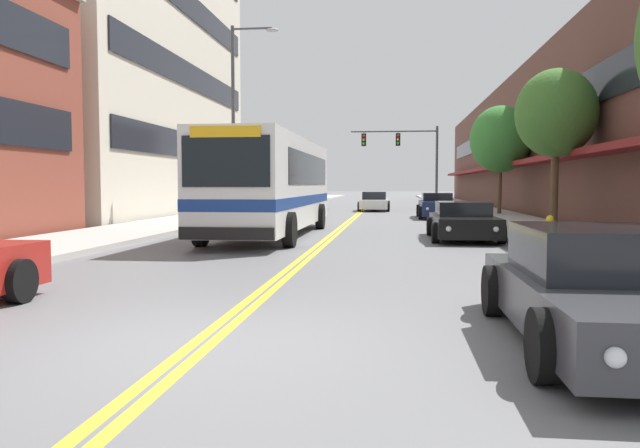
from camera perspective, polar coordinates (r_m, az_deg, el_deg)
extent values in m
plane|color=slate|center=(43.84, 4.00, 1.31)|extent=(240.00, 240.00, 0.00)
cube|color=#B2ADA5|center=(44.80, -5.44, 1.46)|extent=(3.71, 106.00, 0.16)
cube|color=#B2ADA5|center=(44.10, 13.59, 1.34)|extent=(3.71, 106.00, 0.16)
cube|color=yellow|center=(43.85, 3.87, 1.32)|extent=(0.14, 106.00, 0.01)
cube|color=yellow|center=(43.84, 4.13, 1.31)|extent=(0.14, 106.00, 0.01)
cube|color=beige|center=(40.47, -20.23, 17.89)|extent=(12.00, 22.95, 23.77)
cube|color=black|center=(36.94, -11.51, 6.96)|extent=(0.08, 21.11, 1.40)
cube|color=black|center=(37.39, -11.59, 13.04)|extent=(0.08, 21.11, 1.40)
cube|color=black|center=(38.24, -11.67, 18.90)|extent=(0.08, 21.11, 1.40)
cube|color=brown|center=(45.28, 21.42, 6.67)|extent=(8.00, 68.00, 8.73)
cube|color=maroon|center=(44.30, 15.65, 4.96)|extent=(1.10, 61.20, 0.24)
cube|color=black|center=(44.51, 16.36, 8.18)|extent=(0.08, 61.20, 1.40)
cube|color=silver|center=(21.70, -4.38, 3.76)|extent=(2.51, 12.02, 2.94)
cube|color=navy|center=(21.71, -4.37, 2.21)|extent=(2.53, 12.04, 0.32)
cube|color=black|center=(22.30, -4.09, 4.97)|extent=(2.54, 9.37, 1.06)
cube|color=black|center=(15.84, -8.62, 5.70)|extent=(2.26, 0.04, 1.29)
cube|color=yellow|center=(15.87, -8.66, 8.35)|extent=(1.81, 0.06, 0.28)
cube|color=black|center=(15.86, -8.58, -0.88)|extent=(2.46, 0.08, 0.32)
cylinder|color=black|center=(18.10, -10.87, -0.45)|extent=(0.30, 1.00, 1.00)
cylinder|color=black|center=(17.50, -2.81, -0.52)|extent=(0.30, 1.00, 1.00)
cylinder|color=black|center=(25.23, -5.79, 0.73)|extent=(0.30, 1.00, 1.00)
cylinder|color=black|center=(24.80, 0.03, 0.70)|extent=(0.30, 1.00, 1.00)
cylinder|color=black|center=(10.32, -25.77, -4.72)|extent=(0.22, 0.66, 0.66)
cube|color=red|center=(11.21, -24.50, -2.89)|extent=(0.18, 0.04, 0.10)
cube|color=beige|center=(35.18, -3.85, 1.52)|extent=(1.85, 4.74, 0.57)
cube|color=black|center=(35.35, -3.79, 2.34)|extent=(1.59, 2.09, 0.43)
cylinder|color=black|center=(33.93, -5.87, 1.21)|extent=(0.22, 0.69, 0.69)
cylinder|color=black|center=(33.57, -2.72, 1.20)|extent=(0.22, 0.69, 0.69)
cylinder|color=black|center=(36.80, -4.87, 1.40)|extent=(0.22, 0.69, 0.69)
cylinder|color=black|center=(36.47, -1.96, 1.40)|extent=(0.22, 0.69, 0.69)
sphere|color=silver|center=(32.96, -5.72, 1.42)|extent=(0.16, 0.16, 0.16)
sphere|color=silver|center=(32.71, -3.50, 1.41)|extent=(0.16, 0.16, 0.16)
cube|color=red|center=(37.64, -4.18, 1.70)|extent=(0.18, 0.04, 0.10)
cube|color=red|center=(37.41, -2.17, 1.69)|extent=(0.18, 0.04, 0.10)
cube|color=#38383D|center=(7.55, 24.24, -6.60)|extent=(1.81, 4.67, 0.56)
cube|color=black|center=(7.65, 23.93, -2.27)|extent=(1.56, 2.05, 0.54)
cylinder|color=black|center=(5.97, 19.81, -10.42)|extent=(0.22, 0.68, 0.68)
cylinder|color=black|center=(8.75, 15.51, -5.88)|extent=(0.22, 0.68, 0.68)
cylinder|color=black|center=(9.22, 27.04, -5.67)|extent=(0.22, 0.68, 0.68)
sphere|color=silver|center=(5.16, 25.40, -10.97)|extent=(0.16, 0.16, 0.16)
cube|color=red|center=(9.65, 16.34, -4.08)|extent=(0.18, 0.04, 0.10)
cube|color=red|center=(9.95, 23.78, -4.01)|extent=(0.18, 0.04, 0.10)
cube|color=#19234C|center=(33.42, 10.62, 1.47)|extent=(1.74, 4.73, 0.72)
cube|color=black|center=(33.59, 10.61, 2.46)|extent=(1.49, 2.08, 0.43)
cylinder|color=black|center=(31.92, 9.20, 1.01)|extent=(0.22, 0.66, 0.66)
cylinder|color=black|center=(32.04, 12.38, 0.98)|extent=(0.22, 0.66, 0.66)
cylinder|color=black|center=(34.85, 9.00, 1.23)|extent=(0.22, 0.66, 0.66)
cylinder|color=black|center=(34.96, 11.91, 1.20)|extent=(0.22, 0.66, 0.66)
sphere|color=silver|center=(31.00, 9.80, 1.38)|extent=(0.16, 0.16, 0.16)
sphere|color=silver|center=(31.09, 12.04, 1.36)|extent=(0.16, 0.16, 0.16)
cube|color=red|center=(35.76, 9.37, 1.68)|extent=(0.18, 0.04, 0.10)
cube|color=red|center=(35.83, 11.37, 1.66)|extent=(0.18, 0.04, 0.10)
cube|color=black|center=(20.59, 12.95, -0.07)|extent=(1.89, 4.66, 0.59)
cube|color=black|center=(20.75, 12.92, 1.39)|extent=(1.63, 2.05, 0.45)
cylinder|color=black|center=(19.08, 10.52, -0.79)|extent=(0.22, 0.63, 0.63)
cylinder|color=black|center=(19.30, 16.27, -0.83)|extent=(0.22, 0.63, 0.63)
cylinder|color=black|center=(21.96, 10.03, -0.21)|extent=(0.22, 0.63, 0.63)
cylinder|color=black|center=(22.15, 15.04, -0.25)|extent=(0.22, 0.63, 0.63)
sphere|color=silver|center=(18.19, 11.68, -0.44)|extent=(0.16, 0.16, 0.16)
sphere|color=silver|center=(18.35, 15.80, -0.46)|extent=(0.16, 0.16, 0.16)
cube|color=red|center=(22.86, 10.62, 0.39)|extent=(0.18, 0.04, 0.10)
cube|color=red|center=(22.99, 14.02, 0.36)|extent=(0.18, 0.04, 0.10)
cube|color=white|center=(42.10, 4.99, 1.85)|extent=(1.81, 4.70, 0.59)
cube|color=black|center=(42.27, 5.00, 2.61)|extent=(1.55, 2.07, 0.51)
cylinder|color=black|center=(40.69, 3.62, 1.59)|extent=(0.22, 0.65, 0.65)
cylinder|color=black|center=(40.63, 6.23, 1.57)|extent=(0.22, 0.65, 0.65)
cylinder|color=black|center=(43.59, 3.83, 1.73)|extent=(0.22, 0.65, 0.65)
cylinder|color=black|center=(43.54, 6.26, 1.71)|extent=(0.22, 0.65, 0.65)
sphere|color=silver|center=(39.76, 3.97, 1.80)|extent=(0.16, 0.16, 0.16)
sphere|color=silver|center=(39.71, 5.80, 1.79)|extent=(0.16, 0.16, 0.16)
cube|color=red|center=(44.48, 4.25, 1.99)|extent=(0.18, 0.04, 0.10)
cube|color=red|center=(44.44, 5.92, 1.98)|extent=(0.18, 0.04, 0.10)
cylinder|color=#47474C|center=(46.40, 10.62, 5.10)|extent=(0.18, 0.18, 6.01)
cylinder|color=#47474C|center=(46.45, 6.76, 8.41)|extent=(6.26, 0.11, 0.11)
cube|color=black|center=(46.40, 7.15, 7.67)|extent=(0.34, 0.26, 0.92)
sphere|color=red|center=(46.26, 7.15, 8.02)|extent=(0.18, 0.18, 0.18)
sphere|color=yellow|center=(46.24, 7.15, 7.68)|extent=(0.18, 0.18, 0.18)
sphere|color=green|center=(46.22, 7.15, 7.34)|extent=(0.18, 0.18, 0.18)
cylinder|color=black|center=(46.44, 7.15, 8.32)|extent=(0.02, 0.02, 0.14)
cube|color=black|center=(46.45, 4.03, 7.68)|extent=(0.34, 0.26, 0.92)
sphere|color=red|center=(46.31, 4.02, 8.04)|extent=(0.18, 0.18, 0.18)
sphere|color=yellow|center=(46.29, 4.02, 7.70)|extent=(0.18, 0.18, 0.18)
sphere|color=green|center=(46.27, 4.02, 7.36)|extent=(0.18, 0.18, 0.18)
cylinder|color=black|center=(46.49, 4.03, 8.33)|extent=(0.02, 0.02, 0.14)
cylinder|color=#47474C|center=(29.43, -7.94, 8.95)|extent=(0.16, 0.16, 9.03)
cylinder|color=#47474C|center=(29.94, -6.22, 17.34)|extent=(1.84, 0.10, 0.10)
ellipsoid|color=#B2B2B7|center=(29.73, -4.41, 17.26)|extent=(0.56, 0.28, 0.20)
cylinder|color=brown|center=(24.43, 20.63, 3.11)|extent=(0.28, 0.28, 2.97)
ellipsoid|color=#42752D|center=(24.56, 20.78, 9.47)|extent=(2.91, 2.91, 3.20)
cylinder|color=brown|center=(36.01, 16.10, 3.07)|extent=(0.22, 0.22, 2.69)
ellipsoid|color=#387F33|center=(36.10, 16.18, 7.47)|extent=(3.34, 3.34, 3.67)
cylinder|color=yellow|center=(16.47, 20.25, -0.96)|extent=(0.20, 0.20, 0.70)
sphere|color=yellow|center=(16.44, 20.28, 0.44)|extent=(0.18, 0.18, 0.18)
cylinder|color=yellow|center=(16.43, 19.78, -0.69)|extent=(0.08, 0.09, 0.09)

